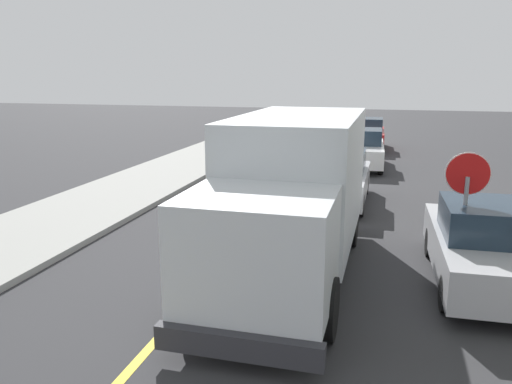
{
  "coord_description": "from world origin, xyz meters",
  "views": [
    {
      "loc": [
        3.32,
        0.23,
        4.05
      ],
      "look_at": [
        0.45,
        11.11,
        1.4
      ],
      "focal_mm": 35.56,
      "sensor_mm": 36.0,
      "label": 1
    }
  ],
  "objects_px": {
    "box_truck": "(293,189)",
    "parked_car_mid": "(362,149)",
    "parked_car_far": "(367,135)",
    "parked_car_near": "(338,178)",
    "parked_van_across": "(483,246)",
    "stop_sign": "(466,195)"
  },
  "relations": [
    {
      "from": "box_truck",
      "to": "parked_car_mid",
      "type": "bearing_deg",
      "value": 86.81
    },
    {
      "from": "parked_car_mid",
      "to": "parked_car_far",
      "type": "relative_size",
      "value": 1.0
    },
    {
      "from": "box_truck",
      "to": "parked_van_across",
      "type": "bearing_deg",
      "value": 4.38
    },
    {
      "from": "parked_car_far",
      "to": "stop_sign",
      "type": "height_order",
      "value": "stop_sign"
    },
    {
      "from": "parked_car_near",
      "to": "parked_car_mid",
      "type": "height_order",
      "value": "same"
    },
    {
      "from": "box_truck",
      "to": "parked_van_across",
      "type": "height_order",
      "value": "box_truck"
    },
    {
      "from": "box_truck",
      "to": "parked_car_near",
      "type": "distance_m",
      "value": 6.15
    },
    {
      "from": "parked_car_mid",
      "to": "parked_van_across",
      "type": "xyz_separation_m",
      "value": [
        3.0,
        -12.32,
        0.0
      ]
    },
    {
      "from": "parked_car_near",
      "to": "parked_car_mid",
      "type": "relative_size",
      "value": 0.99
    },
    {
      "from": "parked_car_far",
      "to": "parked_car_near",
      "type": "bearing_deg",
      "value": -91.44
    },
    {
      "from": "stop_sign",
      "to": "box_truck",
      "type": "bearing_deg",
      "value": 179.37
    },
    {
      "from": "parked_van_across",
      "to": "stop_sign",
      "type": "xyz_separation_m",
      "value": [
        -0.45,
        -0.32,
        1.06
      ]
    },
    {
      "from": "parked_car_near",
      "to": "parked_van_across",
      "type": "height_order",
      "value": "same"
    },
    {
      "from": "parked_car_far",
      "to": "parked_car_mid",
      "type": "bearing_deg",
      "value": -89.26
    },
    {
      "from": "parked_car_far",
      "to": "parked_van_across",
      "type": "bearing_deg",
      "value": -80.3
    },
    {
      "from": "box_truck",
      "to": "parked_car_mid",
      "type": "xyz_separation_m",
      "value": [
        0.7,
        12.6,
        -0.97
      ]
    },
    {
      "from": "parked_car_near",
      "to": "parked_van_across",
      "type": "bearing_deg",
      "value": -59.7
    },
    {
      "from": "parked_car_far",
      "to": "stop_sign",
      "type": "bearing_deg",
      "value": -81.84
    },
    {
      "from": "parked_car_mid",
      "to": "parked_car_near",
      "type": "bearing_deg",
      "value": -93.33
    },
    {
      "from": "parked_car_mid",
      "to": "parked_car_far",
      "type": "distance_m",
      "value": 5.66
    },
    {
      "from": "parked_car_near",
      "to": "parked_car_far",
      "type": "bearing_deg",
      "value": 88.56
    },
    {
      "from": "box_truck",
      "to": "parked_car_near",
      "type": "relative_size",
      "value": 1.63
    }
  ]
}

